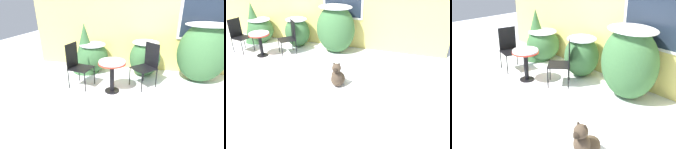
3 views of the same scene
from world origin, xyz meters
The scene contains 9 objects.
ground_plane centered at (0.00, 0.00, 0.00)m, with size 16.00×16.00×0.00m, color white.
house_wall centered at (0.04, 2.20, 1.62)m, with size 8.00×0.10×3.22m.
shrub_left centered at (-2.07, 1.71, 0.45)m, with size 0.84×0.88×0.83m.
shrub_middle centered at (-0.63, 1.71, 0.51)m, with size 0.80×0.78×0.96m.
shrub_right centered at (0.73, 1.64, 0.76)m, with size 1.17×0.95×1.44m.
evergreen_bush centered at (-2.26, 1.64, 0.67)m, with size 0.74×0.74×1.35m.
patio_table centered at (-1.27, 0.60, 0.56)m, with size 0.59×0.59×0.72m.
patio_chair_near_table centered at (-0.56, 1.07, 0.55)m, with size 0.66×0.66×1.01m.
patio_chair_far_side centered at (-2.12, 0.72, 0.55)m, with size 0.55×0.55×1.01m.
Camera 1 is at (-0.51, -2.79, 1.91)m, focal length 28.00 mm.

